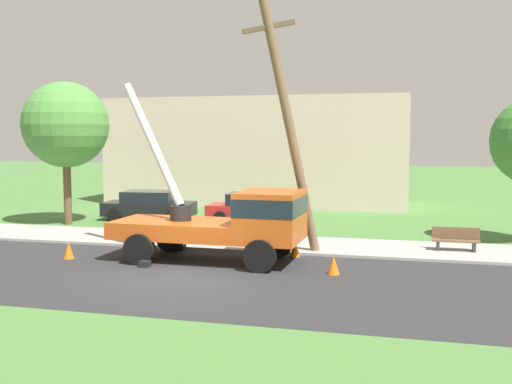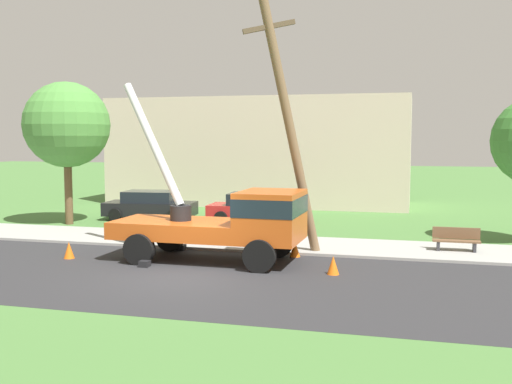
{
  "view_description": "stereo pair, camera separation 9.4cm",
  "coord_description": "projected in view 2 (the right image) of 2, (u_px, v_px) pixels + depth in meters",
  "views": [
    {
      "loc": [
        6.45,
        -15.99,
        4.04
      ],
      "look_at": [
        1.45,
        3.3,
        2.22
      ],
      "focal_mm": 41.86,
      "sensor_mm": 36.0,
      "label": 1
    },
    {
      "loc": [
        6.55,
        -15.96,
        4.04
      ],
      "look_at": [
        1.45,
        3.3,
        2.22
      ],
      "focal_mm": 41.86,
      "sensor_mm": 36.0,
      "label": 2
    }
  ],
  "objects": [
    {
      "name": "ground_plane",
      "position": [
        273.0,
        221.0,
        28.95
      ],
      "size": [
        120.0,
        120.0,
        0.0
      ],
      "primitive_type": "plane",
      "color": "#477538"
    },
    {
      "name": "road_asphalt",
      "position": [
        179.0,
        276.0,
        17.4
      ],
      "size": [
        80.0,
        7.85,
        0.01
      ],
      "primitive_type": "cube",
      "color": "#2B2B2D",
      "rests_on": "ground"
    },
    {
      "name": "sidewalk_strip",
      "position": [
        235.0,
        242.0,
        22.83
      ],
      "size": [
        80.0,
        3.43,
        0.1
      ],
      "primitive_type": "cube",
      "color": "#9E9E99",
      "rests_on": "ground"
    },
    {
      "name": "utility_truck",
      "position": [
        232.0,
        219.0,
        19.28
      ],
      "size": [
        6.76,
        3.2,
        5.98
      ],
      "color": "#C65119",
      "rests_on": "ground"
    },
    {
      "name": "leaning_utility_pole",
      "position": [
        289.0,
        122.0,
        20.34
      ],
      "size": [
        2.61,
        1.32,
        8.86
      ],
      "color": "brown",
      "rests_on": "ground"
    },
    {
      "name": "traffic_cone_ahead",
      "position": [
        333.0,
        265.0,
        17.61
      ],
      "size": [
        0.36,
        0.36,
        0.56
      ],
      "primitive_type": "cone",
      "color": "orange",
      "rests_on": "ground"
    },
    {
      "name": "traffic_cone_behind",
      "position": [
        69.0,
        250.0,
        19.94
      ],
      "size": [
        0.36,
        0.36,
        0.56
      ],
      "primitive_type": "cone",
      "color": "orange",
      "rests_on": "ground"
    },
    {
      "name": "traffic_cone_curbside",
      "position": [
        295.0,
        249.0,
        20.22
      ],
      "size": [
        0.36,
        0.36,
        0.56
      ],
      "primitive_type": "cone",
      "color": "orange",
      "rests_on": "ground"
    },
    {
      "name": "parked_sedan_black",
      "position": [
        150.0,
        205.0,
        29.34
      ],
      "size": [
        4.56,
        2.3,
        1.42
      ],
      "color": "black",
      "rests_on": "ground"
    },
    {
      "name": "parked_sedan_red",
      "position": [
        256.0,
        208.0,
        28.17
      ],
      "size": [
        4.49,
        2.17,
        1.42
      ],
      "color": "#B21E1E",
      "rests_on": "ground"
    },
    {
      "name": "park_bench",
      "position": [
        456.0,
        240.0,
        20.8
      ],
      "size": [
        1.6,
        0.45,
        0.9
      ],
      "color": "brown",
      "rests_on": "ground"
    },
    {
      "name": "roadside_tree_far",
      "position": [
        67.0,
        125.0,
        27.47
      ],
      "size": [
        3.95,
        3.95,
        6.6
      ],
      "color": "brown",
      "rests_on": "ground"
    },
    {
      "name": "lowrise_building_backdrop",
      "position": [
        260.0,
        151.0,
        36.72
      ],
      "size": [
        18.0,
        6.0,
        6.4
      ],
      "primitive_type": "cube",
      "color": "beige",
      "rests_on": "ground"
    }
  ]
}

